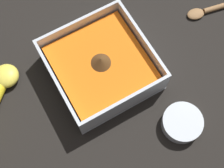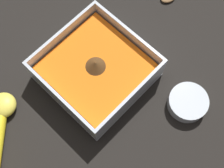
% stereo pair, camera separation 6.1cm
% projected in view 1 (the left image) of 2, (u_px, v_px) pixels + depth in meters
% --- Properties ---
extents(ground_plane, '(4.00, 4.00, 0.00)m').
position_uv_depth(ground_plane, '(105.00, 90.00, 0.65)').
color(ground_plane, black).
extents(square_dish, '(0.20, 0.20, 0.07)m').
position_uv_depth(square_dish, '(101.00, 67.00, 0.63)').
color(square_dish, silver).
rests_on(square_dish, ground_plane).
extents(spice_bowl, '(0.08, 0.08, 0.03)m').
position_uv_depth(spice_bowl, '(182.00, 123.00, 0.61)').
color(spice_bowl, silver).
rests_on(spice_bowl, ground_plane).
extents(lemon_half, '(0.05, 0.05, 0.03)m').
position_uv_depth(lemon_half, '(6.00, 76.00, 0.64)').
color(lemon_half, '#EFDB4C').
rests_on(lemon_half, ground_plane).
extents(wooden_spoon, '(0.19, 0.06, 0.01)m').
position_uv_depth(wooden_spoon, '(220.00, 7.00, 0.71)').
color(wooden_spoon, olive).
rests_on(wooden_spoon, ground_plane).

